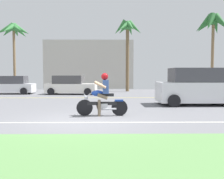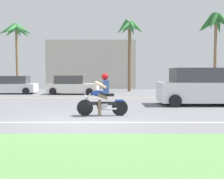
% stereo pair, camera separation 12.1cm
% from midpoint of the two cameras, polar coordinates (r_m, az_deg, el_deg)
% --- Properties ---
extents(ground, '(56.00, 30.00, 0.04)m').
position_cam_midpoint_polar(ground, '(12.05, -5.00, -4.54)').
color(ground, slate).
extents(grass_median, '(56.00, 3.80, 0.06)m').
position_cam_midpoint_polar(grass_median, '(5.16, -11.87, -15.17)').
color(grass_median, '#5B8C4C').
rests_on(grass_median, ground).
extents(lane_line_near, '(50.40, 0.12, 0.01)m').
position_cam_midpoint_polar(lane_line_near, '(8.80, -6.83, -7.43)').
color(lane_line_near, silver).
rests_on(lane_line_near, ground).
extents(lane_line_far, '(50.40, 0.12, 0.01)m').
position_cam_midpoint_polar(lane_line_far, '(17.64, -3.46, -1.87)').
color(lane_line_far, yellow).
rests_on(lane_line_far, ground).
extents(motorcyclist, '(2.05, 0.67, 1.72)m').
position_cam_midpoint_polar(motorcyclist, '(10.05, -1.94, -1.88)').
color(motorcyclist, black).
rests_on(motorcyclist, ground).
extents(suv_nearby, '(4.59, 2.14, 2.00)m').
position_cam_midpoint_polar(suv_nearby, '(14.37, 19.54, 0.53)').
color(suv_nearby, silver).
rests_on(suv_nearby, ground).
extents(parked_car_0, '(4.30, 1.89, 1.51)m').
position_cam_midpoint_polar(parked_car_0, '(22.68, -21.96, 0.87)').
color(parked_car_0, silver).
rests_on(parked_car_0, ground).
extents(parked_car_1, '(4.18, 2.05, 1.54)m').
position_cam_midpoint_polar(parked_car_1, '(20.86, -9.01, 0.91)').
color(parked_car_1, white).
rests_on(parked_car_1, ground).
extents(palm_tree_0, '(3.45, 3.49, 6.54)m').
position_cam_midpoint_polar(palm_tree_0, '(26.20, -20.98, 12.10)').
color(palm_tree_0, brown).
rests_on(palm_tree_0, ground).
extents(palm_tree_1, '(2.90, 2.95, 6.82)m').
position_cam_midpoint_polar(palm_tree_1, '(24.43, 3.93, 12.88)').
color(palm_tree_1, brown).
rests_on(palm_tree_1, ground).
extents(palm_tree_2, '(3.83, 3.53, 7.63)m').
position_cam_midpoint_polar(palm_tree_2, '(27.42, 22.49, 13.23)').
color(palm_tree_2, brown).
rests_on(palm_tree_2, ground).
extents(building_far, '(10.03, 4.00, 5.44)m').
position_cam_midpoint_polar(building_far, '(29.99, -4.63, 5.58)').
color(building_far, '#BCB7AD').
rests_on(building_far, ground).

